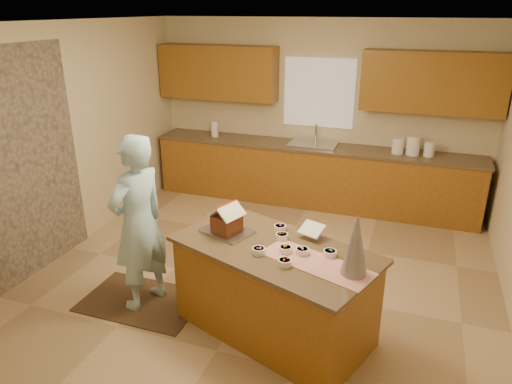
% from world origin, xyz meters
% --- Properties ---
extents(floor, '(5.50, 5.50, 0.00)m').
position_xyz_m(floor, '(0.00, 0.00, 0.00)').
color(floor, tan).
rests_on(floor, ground).
extents(ceiling, '(5.50, 5.50, 0.00)m').
position_xyz_m(ceiling, '(0.00, 0.00, 2.70)').
color(ceiling, silver).
rests_on(ceiling, floor).
extents(wall_back, '(5.50, 5.50, 0.00)m').
position_xyz_m(wall_back, '(0.00, 2.75, 1.35)').
color(wall_back, beige).
rests_on(wall_back, floor).
extents(wall_front, '(5.50, 5.50, 0.00)m').
position_xyz_m(wall_front, '(0.00, -2.75, 1.35)').
color(wall_front, beige).
rests_on(wall_front, floor).
extents(wall_left, '(5.50, 5.50, 0.00)m').
position_xyz_m(wall_left, '(-2.50, 0.00, 1.35)').
color(wall_left, beige).
rests_on(wall_left, floor).
extents(stone_accent, '(0.00, 2.50, 2.50)m').
position_xyz_m(stone_accent, '(-2.48, -0.80, 1.25)').
color(stone_accent, gray).
rests_on(stone_accent, wall_left).
extents(window_curtain, '(1.05, 0.03, 1.00)m').
position_xyz_m(window_curtain, '(0.00, 2.72, 1.65)').
color(window_curtain, white).
rests_on(window_curtain, wall_back).
extents(back_counter_base, '(4.80, 0.60, 0.88)m').
position_xyz_m(back_counter_base, '(0.00, 2.45, 0.44)').
color(back_counter_base, '#97621F').
rests_on(back_counter_base, floor).
extents(back_counter_top, '(4.85, 0.63, 0.04)m').
position_xyz_m(back_counter_top, '(0.00, 2.45, 0.90)').
color(back_counter_top, brown).
rests_on(back_counter_top, back_counter_base).
extents(upper_cabinet_left, '(1.85, 0.35, 0.80)m').
position_xyz_m(upper_cabinet_left, '(-1.55, 2.57, 1.90)').
color(upper_cabinet_left, '#90611E').
rests_on(upper_cabinet_left, wall_back).
extents(upper_cabinet_right, '(1.85, 0.35, 0.80)m').
position_xyz_m(upper_cabinet_right, '(1.55, 2.57, 1.90)').
color(upper_cabinet_right, '#90611E').
rests_on(upper_cabinet_right, wall_back).
extents(sink, '(0.70, 0.45, 0.12)m').
position_xyz_m(sink, '(0.00, 2.45, 0.89)').
color(sink, silver).
rests_on(sink, back_counter_top).
extents(faucet, '(0.03, 0.03, 0.28)m').
position_xyz_m(faucet, '(0.00, 2.63, 1.06)').
color(faucet, silver).
rests_on(faucet, back_counter_top).
extents(island_base, '(1.90, 1.40, 0.84)m').
position_xyz_m(island_base, '(0.39, -0.70, 0.42)').
color(island_base, '#97621F').
rests_on(island_base, floor).
extents(island_top, '(2.00, 1.49, 0.04)m').
position_xyz_m(island_top, '(0.39, -0.70, 0.86)').
color(island_top, brown).
rests_on(island_top, island_base).
extents(table_runner, '(1.01, 0.65, 0.01)m').
position_xyz_m(table_runner, '(0.79, -0.85, 0.88)').
color(table_runner, '#A2120B').
rests_on(table_runner, island_top).
extents(baking_tray, '(0.52, 0.46, 0.02)m').
position_xyz_m(baking_tray, '(-0.12, -0.56, 0.89)').
color(baking_tray, silver).
rests_on(baking_tray, island_top).
extents(cookbook, '(0.25, 0.23, 0.09)m').
position_xyz_m(cookbook, '(0.65, -0.41, 0.96)').
color(cookbook, white).
rests_on(cookbook, island_top).
extents(tinsel_tree, '(0.27, 0.27, 0.52)m').
position_xyz_m(tinsel_tree, '(1.10, -0.91, 1.14)').
color(tinsel_tree, '#A5A3AF').
rests_on(tinsel_tree, island_top).
extents(rug, '(1.20, 0.78, 0.01)m').
position_xyz_m(rug, '(-1.03, -0.70, 0.01)').
color(rug, black).
rests_on(rug, floor).
extents(boy, '(0.58, 0.73, 1.76)m').
position_xyz_m(boy, '(-0.98, -0.70, 0.89)').
color(boy, '#A3D1E8').
rests_on(boy, rug).
extents(canister_a, '(0.16, 0.16, 0.22)m').
position_xyz_m(canister_a, '(1.21, 2.45, 1.03)').
color(canister_a, white).
rests_on(canister_a, back_counter_top).
extents(canister_b, '(0.18, 0.18, 0.26)m').
position_xyz_m(canister_b, '(1.41, 2.45, 1.05)').
color(canister_b, white).
rests_on(canister_b, back_counter_top).
extents(canister_c, '(0.14, 0.14, 0.20)m').
position_xyz_m(canister_c, '(1.62, 2.45, 1.02)').
color(canister_c, white).
rests_on(canister_c, back_counter_top).
extents(paper_towel, '(0.11, 0.11, 0.24)m').
position_xyz_m(paper_towel, '(-1.58, 2.45, 1.04)').
color(paper_towel, white).
rests_on(paper_towel, back_counter_top).
extents(gingerbread_house, '(0.34, 0.34, 0.27)m').
position_xyz_m(gingerbread_house, '(-0.12, -0.56, 1.00)').
color(gingerbread_house, brown).
rests_on(gingerbread_house, baking_tray).
extents(candy_bowls, '(0.69, 0.72, 0.05)m').
position_xyz_m(candy_bowls, '(0.51, -0.69, 0.90)').
color(candy_bowls, white).
rests_on(candy_bowls, island_top).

